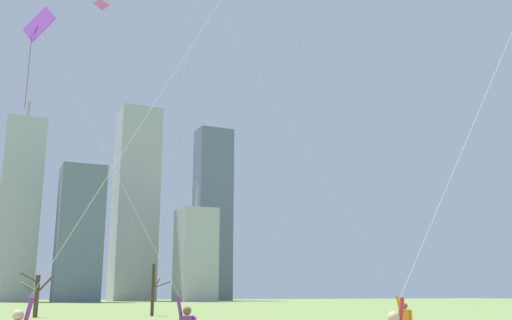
# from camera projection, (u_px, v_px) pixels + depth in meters

# --- Properties ---
(kite_flyer_foreground_right_white) EXTENTS (10.46, 4.40, 20.75)m
(kite_flyer_foreground_right_white) POSITION_uv_depth(u_px,v_px,m) (138.00, 147.00, 12.54)
(kite_flyer_foreground_right_white) COLOR #726656
(kite_flyer_foreground_right_white) RESTS_ON ground
(kite_flyer_midfield_right_red) EXTENTS (8.67, 1.07, 15.90)m
(kite_flyer_midfield_right_red) POSITION_uv_depth(u_px,v_px,m) (459.00, 186.00, 11.63)
(kite_flyer_midfield_right_red) COLOR #33384C
(kite_flyer_midfield_right_red) RESTS_ON ground
(kite_flyer_midfield_left_teal) EXTENTS (7.75, 8.27, 19.93)m
(kite_flyer_midfield_left_teal) POSITION_uv_depth(u_px,v_px,m) (328.00, 194.00, 22.54)
(kite_flyer_midfield_left_teal) COLOR black
(kite_flyer_midfield_left_teal) RESTS_ON ground
(kite_flyer_far_back_purple) EXTENTS (4.66, 3.83, 10.74)m
(kite_flyer_far_back_purple) POSITION_uv_depth(u_px,v_px,m) (141.00, 239.00, 15.38)
(kite_flyer_far_back_purple) COLOR black
(kite_flyer_far_back_purple) RESTS_ON ground
(distant_kite_low_near_trees_pink) EXTENTS (5.16, 0.66, 23.86)m
(distant_kite_low_near_trees_pink) POSITION_uv_depth(u_px,v_px,m) (104.00, 26.00, 43.32)
(distant_kite_low_near_trees_pink) COLOR pink
(distant_kite_low_near_trees_pink) RESTS_ON ground
(bare_tree_far_right_edge) EXTENTS (2.68, 3.20, 3.67)m
(bare_tree_far_right_edge) POSITION_uv_depth(u_px,v_px,m) (36.00, 293.00, 49.03)
(bare_tree_far_right_edge) COLOR #4C3828
(bare_tree_far_right_edge) RESTS_ON ground
(bare_tree_center) EXTENTS (1.47, 3.76, 4.64)m
(bare_tree_center) POSITION_uv_depth(u_px,v_px,m) (153.00, 288.00, 52.39)
(bare_tree_center) COLOR #423326
(bare_tree_center) RESTS_ON ground
(skyline_mid_tower_right) EXTENTS (10.62, 9.24, 32.98)m
(skyline_mid_tower_right) POSITION_uv_depth(u_px,v_px,m) (79.00, 233.00, 140.82)
(skyline_mid_tower_right) COLOR slate
(skyline_mid_tower_right) RESTS_ON ground
(skyline_tall_tower) EXTENTS (9.43, 10.44, 31.45)m
(skyline_tall_tower) POSITION_uv_depth(u_px,v_px,m) (196.00, 254.00, 152.77)
(skyline_tall_tower) COLOR #B2B2B7
(skyline_tall_tower) RESTS_ON ground
(skyline_mid_tower_left) EXTENTS (10.70, 8.18, 52.72)m
(skyline_mid_tower_left) POSITION_uv_depth(u_px,v_px,m) (213.00, 213.00, 177.80)
(skyline_mid_tower_left) COLOR slate
(skyline_mid_tower_left) RESTS_ON ground
(skyline_short_annex) EXTENTS (9.92, 9.07, 52.41)m
(skyline_short_annex) POSITION_uv_depth(u_px,v_px,m) (19.00, 208.00, 148.87)
(skyline_short_annex) COLOR #B2B2B7
(skyline_short_annex) RESTS_ON ground
(skyline_slender_spire) EXTENTS (11.92, 11.27, 56.16)m
(skyline_slender_spire) POSITION_uv_depth(u_px,v_px,m) (135.00, 202.00, 168.86)
(skyline_slender_spire) COLOR #B2B2B7
(skyline_slender_spire) RESTS_ON ground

